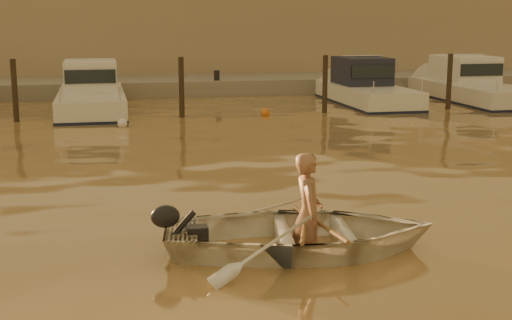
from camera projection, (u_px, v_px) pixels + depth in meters
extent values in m
plane|color=olive|center=(300.00, 241.00, 10.72)|extent=(160.00, 160.00, 0.00)
imported|color=white|center=(301.00, 233.00, 10.17)|extent=(4.22, 3.28, 0.80)
imported|color=#926449|center=(308.00, 213.00, 10.11)|extent=(0.50, 0.69, 1.74)
cylinder|color=brown|center=(318.00, 223.00, 10.16)|extent=(0.20, 2.10, 0.13)
cylinder|color=brown|center=(305.00, 223.00, 10.14)|extent=(0.71, 2.02, 0.13)
cylinder|color=#2D2319|center=(15.00, 94.00, 22.60)|extent=(0.18, 0.18, 2.20)
cylinder|color=#2D2319|center=(182.00, 90.00, 23.71)|extent=(0.18, 0.18, 2.20)
cylinder|color=#2D2319|center=(325.00, 87.00, 24.76)|extent=(0.18, 0.18, 2.20)
cylinder|color=#2D2319|center=(449.00, 84.00, 25.75)|extent=(0.18, 0.18, 2.20)
sphere|color=silver|center=(122.00, 123.00, 21.77)|extent=(0.30, 0.30, 0.30)
sphere|color=orange|center=(265.00, 113.00, 24.23)|extent=(0.30, 0.30, 0.30)
sphere|color=white|center=(383.00, 109.00, 25.24)|extent=(0.30, 0.30, 0.30)
cube|color=gray|center=(166.00, 90.00, 31.27)|extent=(52.00, 4.00, 1.00)
cube|color=#9E8466|center=(155.00, 35.00, 36.09)|extent=(46.00, 7.00, 4.80)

